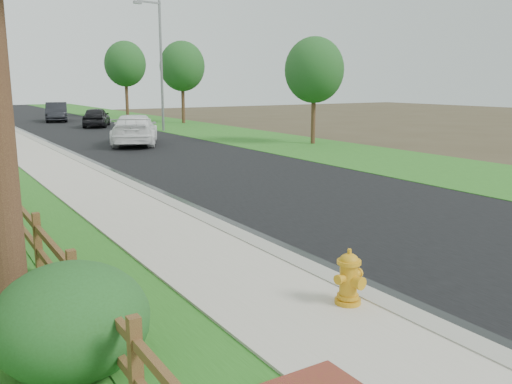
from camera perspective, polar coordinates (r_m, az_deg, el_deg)
ground at (r=7.38m, az=17.33°, el=-15.14°), size 120.00×120.00×0.00m
road at (r=40.52m, az=-18.10°, el=6.39°), size 8.00×90.00×0.02m
curb at (r=39.72m, az=-24.01°, el=5.94°), size 0.40×90.00×0.12m
wet_gutter at (r=39.77m, az=-23.50°, el=5.93°), size 0.50×90.00×0.00m
verge_far at (r=42.70m, az=-9.03°, el=7.06°), size 6.00×90.00×0.04m
ranch_fence at (r=11.03m, az=-23.11°, el=-3.21°), size 0.12×16.92×1.10m
fire_hydrant at (r=7.97m, az=9.75°, el=-8.98°), size 0.54×0.43×0.82m
white_suv at (r=29.08m, az=-12.64°, el=6.44°), size 4.16×5.84×1.57m
dark_car_mid at (r=41.42m, az=-16.46°, el=7.58°), size 3.14×4.47×1.41m
dark_car_far at (r=48.24m, az=-20.25°, el=7.92°), size 2.67×4.97×1.56m
streetlight at (r=36.67m, az=-10.18°, el=13.67°), size 1.92×0.52×8.34m
shrub_a at (r=6.49m, az=-18.85°, el=-12.72°), size 2.02×2.02×1.30m
tree_near_right at (r=28.77m, az=6.15°, el=12.63°), size 3.07×3.07×5.53m
tree_mid_right at (r=43.57m, az=-7.78°, el=12.97°), size 3.51×3.51×6.36m
tree_far_right at (r=52.20m, az=-13.60°, el=12.96°), size 3.75×3.75×6.91m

